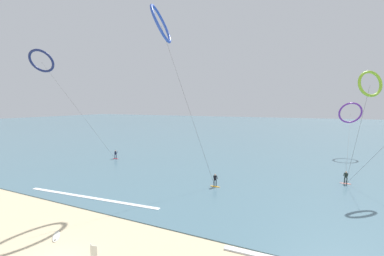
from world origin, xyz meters
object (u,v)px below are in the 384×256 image
surfer_coral (346,178)px  kite_lime (370,84)px  kite_navy (41,61)px  kite_cobalt (161,24)px  surfboard_spare (56,236)px  surfer_amber (215,181)px  kite_violet (350,113)px  surfer_crimson (116,155)px

surfer_coral → kite_lime: (1.96, -0.26, 12.58)m
kite_navy → kite_cobalt: bearing=154.3°
surfer_coral → surfboard_spare: surfer_coral is taller
kite_lime → kite_navy: kite_navy is taller
surfer_amber → surfboard_spare: size_ratio=0.97×
kite_violet → surfer_amber: bearing=45.4°
surfer_coral → surfboard_spare: bearing=62.4°
surfer_crimson → surfer_coral: same height
surfer_amber → kite_navy: kite_navy is taller
kite_violet → kite_lime: bearing=73.2°
kite_cobalt → surfboard_spare: bearing=161.3°
surfer_amber → surfer_crimson: size_ratio=1.00×
kite_cobalt → surfboard_spare: size_ratio=13.27×
surfer_coral → kite_lime: bearing=-172.1°
surfer_amber → kite_cobalt: (-6.52, -2.34, 20.00)m
kite_violet → kite_cobalt: 43.86m
surfer_crimson → surfboard_spare: surfer_crimson is taller
kite_lime → kite_navy: 51.42m
kite_violet → kite_cobalt: size_ratio=1.03×
kite_navy → surfboard_spare: bearing=125.1°
kite_navy → kite_cobalt: (26.22, -2.05, 2.28)m
surfer_crimson → surfer_amber: bearing=138.1°
kite_lime → surfer_crimson: bearing=148.1°
kite_cobalt → surfboard_spare: (-1.33, -14.50, -20.78)m
surfer_amber → surfer_crimson: 24.62m
kite_lime → surfer_coral: bearing=139.5°
kite_violet → surfboard_spare: size_ratio=13.72×
surfer_amber → surfboard_spare: surfer_amber is taller
surfer_crimson → kite_violet: (42.61, 23.70, 8.25)m
surfer_crimson → surfer_coral: (39.19, 1.02, 0.00)m
kite_lime → kite_cobalt: kite_cobalt is taller
surfer_amber → surfer_coral: (15.74, 8.54, 0.00)m
kite_lime → surfboard_spare: (-25.55, -25.12, -13.36)m
surfer_amber → surfer_coral: 17.90m
surfer_crimson → kite_violet: bearing=-175.1°
kite_navy → kite_violet: bearing=-170.0°
kite_navy → surfer_amber: bearing=159.3°
surfer_amber → kite_cobalt: 21.17m
surfer_crimson → kite_violet: size_ratio=0.07×
kite_cobalt → surfboard_spare: 25.37m
surfer_amber → surfboard_spare: 18.60m
kite_lime → kite_cobalt: 27.47m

